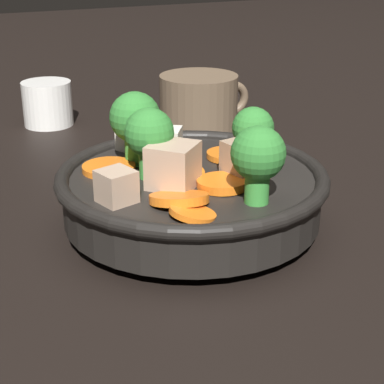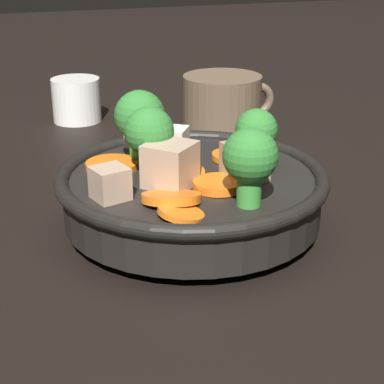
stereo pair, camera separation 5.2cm
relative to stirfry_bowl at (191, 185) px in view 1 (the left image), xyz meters
The scene contains 4 objects.
ground_plane 0.04m from the stirfry_bowl, 19.05° to the right, with size 3.00×3.00×0.00m, color black.
stirfry_bowl is the anchor object (origin of this frame).
tea_cup 0.35m from the stirfry_bowl, 95.82° to the left, with size 0.06×0.06×0.05m.
dark_mug 0.26m from the stirfry_bowl, 62.42° to the left, with size 0.11×0.09×0.07m.
Camera 1 is at (-0.21, -0.44, 0.23)m, focal length 60.00 mm.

